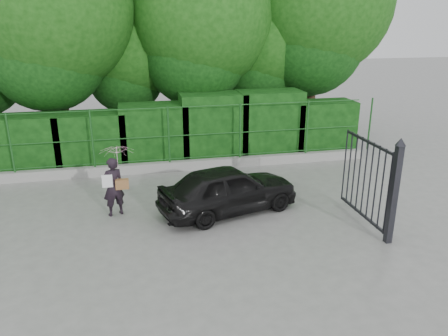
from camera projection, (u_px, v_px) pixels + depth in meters
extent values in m
plane|color=gray|center=(172.00, 238.00, 9.75)|extent=(80.00, 80.00, 0.00)
cube|color=#9E9E99|center=(157.00, 167.00, 13.86)|extent=(14.00, 0.25, 0.30)
cylinder|color=#1B511D|center=(10.00, 143.00, 12.68)|extent=(0.06, 0.06, 1.80)
cylinder|color=#1B511D|center=(92.00, 139.00, 13.14)|extent=(0.06, 0.06, 1.80)
cylinder|color=#1B511D|center=(169.00, 135.00, 13.60)|extent=(0.06, 0.06, 1.80)
cylinder|color=#1B511D|center=(240.00, 131.00, 14.06)|extent=(0.06, 0.06, 1.80)
cylinder|color=#1B511D|center=(307.00, 127.00, 14.52)|extent=(0.06, 0.06, 1.80)
cylinder|color=#1B511D|center=(370.00, 124.00, 14.98)|extent=(0.06, 0.06, 1.80)
cylinder|color=#1B511D|center=(157.00, 160.00, 13.78)|extent=(13.60, 0.03, 0.03)
cylinder|color=#1B511D|center=(156.00, 137.00, 13.54)|extent=(13.60, 0.03, 0.03)
cylinder|color=#1B511D|center=(154.00, 108.00, 13.24)|extent=(13.60, 0.03, 0.03)
cube|color=black|center=(26.00, 144.00, 13.74)|extent=(2.20, 1.20, 1.79)
cube|color=black|center=(92.00, 140.00, 14.14)|extent=(2.20, 1.20, 1.79)
cube|color=black|center=(154.00, 134.00, 14.51)|extent=(2.20, 1.20, 1.98)
cube|color=black|center=(213.00, 127.00, 14.86)|extent=(2.20, 1.20, 2.27)
cube|color=black|center=(269.00, 124.00, 15.26)|extent=(2.20, 1.20, 2.29)
cube|color=black|center=(322.00, 127.00, 15.73)|extent=(2.20, 1.20, 1.85)
cylinder|color=black|center=(62.00, 91.00, 15.07)|extent=(0.36, 0.36, 4.50)
sphere|color=#14470F|center=(51.00, 8.00, 14.19)|extent=(5.40, 5.40, 5.40)
cylinder|color=black|center=(135.00, 100.00, 16.98)|extent=(0.36, 0.36, 3.25)
sphere|color=#14470F|center=(132.00, 48.00, 16.34)|extent=(3.90, 3.90, 3.90)
cylinder|color=black|center=(203.00, 89.00, 16.39)|extent=(0.36, 0.36, 4.25)
sphere|color=#14470F|center=(202.00, 17.00, 15.55)|extent=(5.10, 5.10, 5.10)
cylinder|color=black|center=(261.00, 93.00, 17.66)|extent=(0.36, 0.36, 3.50)
sphere|color=#14470F|center=(262.00, 39.00, 16.97)|extent=(4.20, 4.20, 4.20)
cylinder|color=black|center=(312.00, 78.00, 17.48)|extent=(0.36, 0.36, 4.75)
sphere|color=#14470F|center=(317.00, 2.00, 16.55)|extent=(5.70, 5.70, 5.70)
cube|color=black|center=(393.00, 196.00, 9.20)|extent=(0.14, 0.14, 2.20)
cone|color=black|center=(401.00, 142.00, 8.82)|extent=(0.22, 0.22, 0.16)
cube|color=black|center=(361.00, 214.00, 10.58)|extent=(0.05, 2.00, 0.06)
cube|color=black|center=(370.00, 142.00, 9.99)|extent=(0.05, 2.00, 0.06)
cylinder|color=black|center=(388.00, 194.00, 9.41)|extent=(0.04, 0.04, 1.90)
cylinder|color=black|center=(382.00, 190.00, 9.64)|extent=(0.04, 0.04, 1.90)
cylinder|color=black|center=(376.00, 186.00, 9.87)|extent=(0.04, 0.04, 1.90)
cylinder|color=black|center=(370.00, 182.00, 10.10)|extent=(0.04, 0.04, 1.90)
cylinder|color=black|center=(364.00, 178.00, 10.33)|extent=(0.04, 0.04, 1.90)
cylinder|color=black|center=(359.00, 175.00, 10.56)|extent=(0.04, 0.04, 1.90)
cylinder|color=black|center=(354.00, 172.00, 10.79)|extent=(0.04, 0.04, 1.90)
cylinder|color=black|center=(349.00, 168.00, 11.02)|extent=(0.04, 0.04, 1.90)
cylinder|color=black|center=(345.00, 165.00, 11.25)|extent=(0.04, 0.04, 1.90)
imported|color=black|center=(113.00, 187.00, 10.65)|extent=(0.63, 0.53, 1.48)
imported|color=#FFC9E1|center=(117.00, 161.00, 10.52)|extent=(0.82, 0.84, 0.76)
cube|color=brown|center=(122.00, 184.00, 10.60)|extent=(0.32, 0.15, 0.24)
cube|color=white|center=(107.00, 181.00, 10.45)|extent=(0.25, 0.02, 0.32)
imported|color=black|center=(229.00, 189.00, 10.90)|extent=(3.79, 2.34, 1.20)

